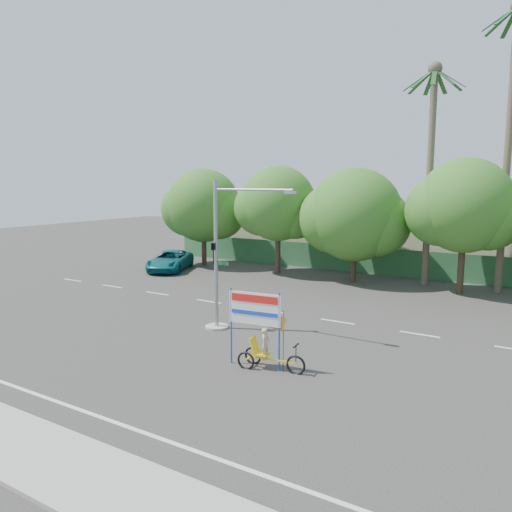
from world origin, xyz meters
The scene contains 14 objects.
ground centered at (0.00, 0.00, 0.00)m, with size 120.00×120.00×0.00m, color #33302D.
sidewalk_near centered at (0.00, -7.50, 0.06)m, with size 50.00×2.40×0.12m, color gray.
fence centered at (0.00, 21.50, 1.00)m, with size 38.00×0.08×2.00m, color #336B3D.
building_left centered at (-10.00, 26.00, 2.00)m, with size 12.00×8.00×4.00m, color beige.
building_right centered at (8.00, 26.00, 1.80)m, with size 14.00×8.00×3.60m, color beige.
tree_far_left centered at (-14.05, 18.00, 4.76)m, with size 7.14×6.00×7.96m.
tree_left centered at (-7.05, 18.00, 5.06)m, with size 6.66×5.60×8.07m.
tree_center centered at (-1.05, 18.00, 4.47)m, with size 7.62×6.40×7.85m.
tree_right centered at (5.95, 18.00, 5.24)m, with size 6.90×5.80×8.36m.
palm_tall centered at (8.00, 19.50, 10.46)m, with size 3.73×3.79×17.45m.
palm_short centered at (3.50, 19.50, 8.86)m, with size 3.73×3.79×14.45m.
traffic_signal centered at (-2.20, 3.98, 2.92)m, with size 4.72×1.10×7.00m.
trike_billboard centered at (1.99, 0.69, 1.21)m, with size 3.04×0.85×3.00m.
pickup_truck centered at (-14.80, 14.66, 0.77)m, with size 2.56×5.56×1.55m, color #0F666D.
Camera 1 is at (11.16, -14.58, 6.91)m, focal length 35.00 mm.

